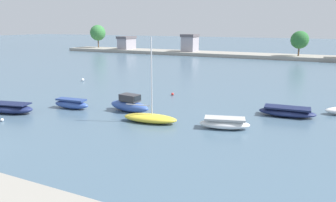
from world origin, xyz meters
name	(u,v)px	position (x,y,z in m)	size (l,w,h in m)	color
moored_boat_1	(10,108)	(-4.78, 8.92, 0.46)	(4.96, 2.76, 0.94)	navy
moored_boat_2	(71,104)	(-0.77, 12.74, 0.46)	(3.90, 1.51, 0.98)	#3856A8
moored_boat_3	(129,105)	(5.02, 14.31, 0.66)	(4.66, 2.10, 1.68)	#3856A8
moored_boat_4	(150,118)	(8.54, 12.04, 0.40)	(4.91, 2.30, 7.16)	yellow
moored_boat_5	(225,123)	(14.73, 13.15, 0.43)	(4.24, 2.50, 0.91)	white
moored_boat_6	(287,112)	(18.79, 19.14, 0.41)	(5.06, 2.21, 0.87)	navy
mooring_buoy_0	(2,120)	(-3.03, 6.67, 0.14)	(0.28, 0.28, 0.28)	white
mooring_buoy_3	(172,94)	(5.64, 22.66, 0.16)	(0.32, 0.32, 0.32)	red
mooring_buoy_4	(83,80)	(-10.41, 25.77, 0.21)	(0.42, 0.42, 0.42)	white
distant_shoreline	(249,48)	(3.39, 72.77, 2.27)	(103.88, 8.64, 8.36)	gray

